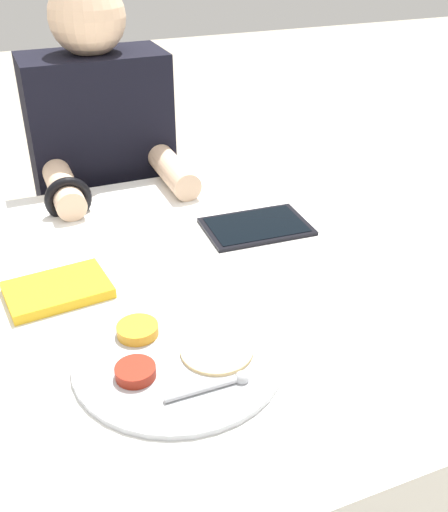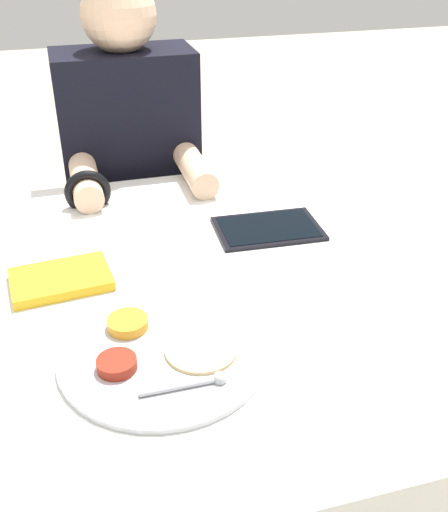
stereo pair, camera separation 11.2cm
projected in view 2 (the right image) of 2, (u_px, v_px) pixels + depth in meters
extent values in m
cube|color=silver|center=(193.00, 420.00, 1.33)|extent=(1.14, 1.05, 0.72)
cylinder|color=#B7BABF|center=(163.00, 353.00, 0.96)|extent=(0.34, 0.34, 0.01)
cylinder|color=gold|center=(128.00, 323.00, 1.01)|extent=(0.07, 0.07, 0.02)
cylinder|color=maroon|center=(117.00, 364.00, 0.92)|extent=(0.06, 0.06, 0.02)
cylinder|color=#DBBC7F|center=(201.00, 349.00, 0.96)|extent=(0.12, 0.12, 0.01)
cylinder|color=#B7BABF|center=(180.00, 386.00, 0.88)|extent=(0.12, 0.01, 0.01)
sphere|color=#B7BABF|center=(220.00, 378.00, 0.90)|extent=(0.02, 0.02, 0.02)
cube|color=silver|center=(61.00, 282.00, 1.14)|extent=(0.19, 0.14, 0.01)
cube|color=gold|center=(61.00, 279.00, 1.14)|extent=(0.20, 0.14, 0.02)
cube|color=black|center=(268.00, 229.00, 1.33)|extent=(0.24, 0.17, 0.01)
cube|color=black|center=(268.00, 227.00, 1.33)|extent=(0.21, 0.15, 0.00)
cube|color=black|center=(143.00, 303.00, 1.96)|extent=(0.33, 0.22, 0.44)
cube|color=black|center=(131.00, 156.00, 1.70)|extent=(0.37, 0.20, 0.58)
sphere|color=beige|center=(119.00, 14.00, 1.51)|extent=(0.19, 0.19, 0.19)
cylinder|color=beige|center=(85.00, 180.00, 1.49)|extent=(0.07, 0.25, 0.07)
cylinder|color=beige|center=(194.00, 169.00, 1.55)|extent=(0.07, 0.25, 0.07)
torus|color=black|center=(88.00, 192.00, 1.42)|extent=(0.11, 0.02, 0.11)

